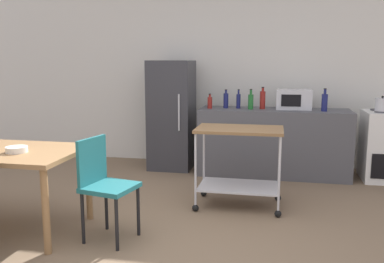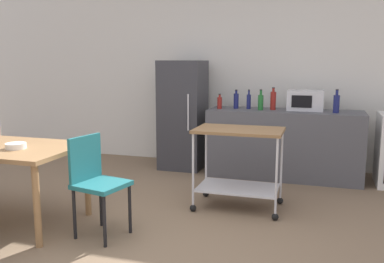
{
  "view_description": "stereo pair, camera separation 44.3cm",
  "coord_description": "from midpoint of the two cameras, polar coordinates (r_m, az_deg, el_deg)",
  "views": [
    {
      "loc": [
        0.92,
        -3.09,
        1.53
      ],
      "look_at": [
        0.05,
        1.2,
        0.8
      ],
      "focal_mm": 39.04,
      "sensor_mm": 36.0,
      "label": 1
    },
    {
      "loc": [
        1.35,
        -2.98,
        1.53
      ],
      "look_at": [
        0.05,
        1.2,
        0.8
      ],
      "focal_mm": 39.04,
      "sensor_mm": 36.0,
      "label": 2
    }
  ],
  "objects": [
    {
      "name": "bottle_sparkling_water",
      "position": [
        5.7,
        7.43,
        4.34
      ],
      "size": [
        0.07,
        0.07,
        0.3
      ],
      "color": "maroon",
      "rests_on": "kitchen_counter"
    },
    {
      "name": "chair_teal",
      "position": [
        3.74,
        -15.34,
        -6.6
      ],
      "size": [
        0.48,
        0.48,
        0.89
      ],
      "rotation": [
        0.0,
        0.0,
        1.36
      ],
      "color": "#1E666B",
      "rests_on": "ground_plane"
    },
    {
      "name": "bottle_hot_sauce",
      "position": [
        5.64,
        5.81,
        4.13
      ],
      "size": [
        0.07,
        0.07,
        0.27
      ],
      "color": "#1E6628",
      "rests_on": "kitchen_counter"
    },
    {
      "name": "bottle_wine",
      "position": [
        5.58,
        15.52,
        3.91
      ],
      "size": [
        0.08,
        0.08,
        0.3
      ],
      "color": "navy",
      "rests_on": "kitchen_counter"
    },
    {
      "name": "microwave",
      "position": [
        5.75,
        11.6,
        4.3
      ],
      "size": [
        0.46,
        0.35,
        0.26
      ],
      "color": "silver",
      "rests_on": "kitchen_counter"
    },
    {
      "name": "back_wall",
      "position": [
        6.33,
        1.14,
        8.77
      ],
      "size": [
        8.4,
        0.12,
        2.9
      ],
      "primitive_type": "cube",
      "color": "silver",
      "rests_on": "ground_plane"
    },
    {
      "name": "kitchen_cart",
      "position": [
        4.4,
        3.59,
        -3.11
      ],
      "size": [
        0.91,
        0.57,
        0.85
      ],
      "color": "brown",
      "rests_on": "ground_plane"
    },
    {
      "name": "kettle",
      "position": [
        5.68,
        22.56,
        3.42
      ],
      "size": [
        0.24,
        0.17,
        0.19
      ],
      "color": "silver",
      "rests_on": "stove_oven"
    },
    {
      "name": "refrigerator",
      "position": [
        6.02,
        -4.89,
        2.25
      ],
      "size": [
        0.6,
        0.63,
        1.55
      ],
      "color": "#333338",
      "rests_on": "ground_plane"
    },
    {
      "name": "bottle_sesame_oil",
      "position": [
        5.76,
        2.46,
        4.29
      ],
      "size": [
        0.07,
        0.07,
        0.26
      ],
      "color": "navy",
      "rests_on": "kitchen_counter"
    },
    {
      "name": "ground_plane",
      "position": [
        3.58,
        -8.52,
        -15.94
      ],
      "size": [
        12.0,
        12.0,
        0.0
      ],
      "primitive_type": "plane",
      "color": "brown"
    },
    {
      "name": "fruit_bowl",
      "position": [
        4.04,
        -25.79,
        -2.26
      ],
      "size": [
        0.18,
        0.18,
        0.05
      ],
      "primitive_type": "cylinder",
      "color": "white",
      "rests_on": "dining_table"
    },
    {
      "name": "kitchen_counter",
      "position": [
        5.74,
        8.9,
        -1.48
      ],
      "size": [
        2.0,
        0.64,
        0.9
      ],
      "primitive_type": "cube",
      "color": "#4C4C51",
      "rests_on": "ground_plane"
    },
    {
      "name": "bottle_soy_sauce",
      "position": [
        5.7,
        0.23,
        4.0
      ],
      "size": [
        0.06,
        0.06,
        0.2
      ],
      "color": "maroon",
      "rests_on": "kitchen_counter"
    },
    {
      "name": "bottle_soda",
      "position": [
        5.74,
        4.17,
        4.22
      ],
      "size": [
        0.06,
        0.06,
        0.26
      ],
      "color": "navy",
      "rests_on": "kitchen_counter"
    }
  ]
}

